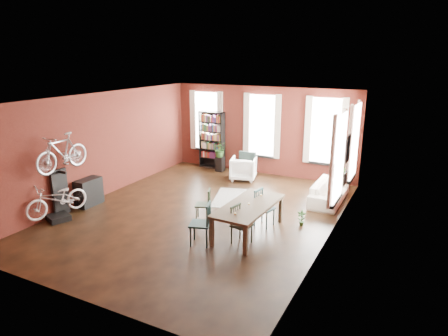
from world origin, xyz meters
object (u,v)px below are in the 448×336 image
Objects in this scene: dining_chair_d at (264,208)px; console_table at (89,192)px; dining_chair_b at (203,205)px; plant_stand at (220,164)px; dining_table at (249,219)px; cream_sofa at (330,189)px; bicycle_floor at (55,184)px; bike_trainer at (59,218)px; bookshelf at (212,140)px; white_armchair at (243,167)px; dining_chair_a at (200,224)px; dining_chair_c at (242,225)px.

dining_chair_d reaches higher than console_table.
dining_chair_b reaches higher than plant_stand.
dining_table is at bearing 3.80° from console_table.
dining_table is 5.57m from plant_stand.
dining_chair_d is 0.46× the size of cream_sofa.
dining_chair_d is at bearing 156.70° from cream_sofa.
bicycle_floor is at bearing -105.56° from plant_stand.
dining_chair_d is at bearing 23.54° from bike_trainer.
dining_table is 0.66m from dining_chair_d.
dining_table is 4.35× the size of bike_trainer.
bookshelf is 2.50× the size of white_armchair.
bike_trainer is at bearing 47.09° from white_armchair.
bookshelf is 5.28m from cream_sofa.
dining_chair_d is 1.69× the size of plant_stand.
bike_trainer is (-5.03, -2.19, -0.40)m from dining_chair_d.
dining_chair_d is at bearing 132.20° from dining_chair_a.
cream_sofa is (1.19, 3.72, -0.05)m from dining_chair_c.
console_table is (-5.14, -0.96, -0.08)m from dining_chair_d.
bookshelf is (-2.25, 4.62, 0.67)m from dining_chair_b.
dining_chair_c is 6.63m from bookshelf.
bike_trainer is 0.65× the size of console_table.
dining_chair_c is at bearing -55.30° from bookshelf.
plant_stand is at bearing 74.67° from bike_trainer.
dining_chair_a reaches higher than console_table.
white_armchair reaches higher than dining_chair_b.
dining_chair_c is at bearing 162.22° from cream_sofa.
white_armchair is (-2.13, 3.39, -0.04)m from dining_chair_d.
dining_chair_b is at bearing 72.46° from dining_chair_c.
plant_stand is (-3.18, 4.57, -0.10)m from dining_table.
bicycle_floor is (-1.19, -6.39, -0.10)m from bookshelf.
cream_sofa is at bearing -7.28° from dining_chair_c.
cream_sofa reaches higher than plant_stand.
dining_chair_b is 0.97× the size of white_armchair.
console_table is 0.47× the size of bicycle_floor.
dining_chair_b reaches higher than dining_table.
bookshelf is (-3.76, 5.42, 0.64)m from dining_chair_c.
plant_stand is (1.68, 6.13, 0.21)m from bike_trainer.
plant_stand reaches higher than bike_trainer.
bike_trainer is at bearing 112.05° from dining_chair_c.
cream_sofa is at bearing 29.33° from console_table.
console_table is 1.34m from bicycle_floor.
dining_chair_c is 1.77× the size of bike_trainer.
dining_chair_a is 1.90m from dining_chair_d.
white_armchair is (-0.52, 3.77, 0.01)m from dining_chair_b.
bookshelf is at bearing 129.13° from dining_table.
dining_table is at bearing 17.80° from bike_trainer.
bookshelf is at bearing -41.65° from white_armchair.
bicycle_floor is at bearing -160.66° from dining_table.
dining_table is at bearing 30.64° from bicycle_floor.
dining_chair_c reaches higher than plant_stand.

